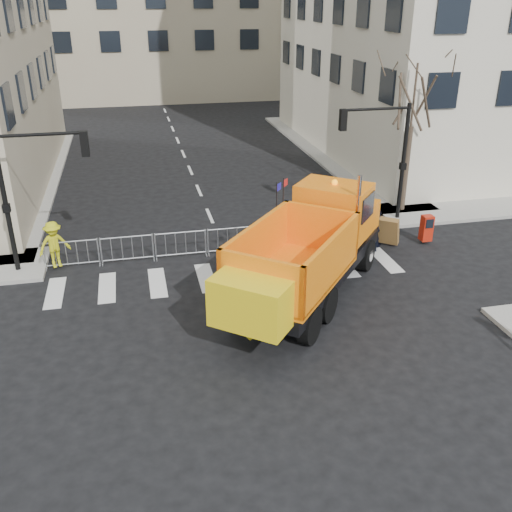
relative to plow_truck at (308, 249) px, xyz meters
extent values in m
plane|color=black|center=(-2.12, -3.24, -1.85)|extent=(120.00, 120.00, 0.00)
cube|color=gray|center=(-2.12, 5.26, -1.78)|extent=(64.00, 5.00, 0.15)
cylinder|color=black|center=(-10.12, 4.26, 0.85)|extent=(0.18, 0.18, 5.40)
cylinder|color=black|center=(6.38, 6.26, 0.85)|extent=(0.18, 0.18, 5.40)
cube|color=black|center=(0.16, 0.19, -0.81)|extent=(6.97, 7.68, 0.49)
cylinder|color=black|center=(1.09, 3.12, -1.25)|extent=(1.06, 1.17, 1.21)
cylinder|color=black|center=(2.86, 1.65, -1.25)|extent=(1.06, 1.17, 1.21)
cylinder|color=black|center=(-1.64, -0.17, -1.25)|extent=(1.06, 1.17, 1.21)
cylinder|color=black|center=(0.14, -1.64, -1.25)|extent=(1.06, 1.17, 1.21)
cylinder|color=black|center=(-2.55, -1.27, -1.25)|extent=(1.06, 1.17, 1.21)
cylinder|color=black|center=(-0.77, -2.74, -1.25)|extent=(1.06, 1.17, 1.21)
cube|color=orange|center=(2.39, 2.89, -0.04)|extent=(2.89, 2.82, 1.10)
cube|color=orange|center=(1.49, 1.80, 0.62)|extent=(3.06, 2.96, 1.97)
cylinder|color=silver|center=(1.85, 0.43, 1.00)|extent=(0.15, 0.15, 2.63)
cube|color=orange|center=(-0.82, -0.99, 0.34)|extent=(5.19, 5.46, 1.81)
cube|color=yellow|center=(-2.71, -3.27, 0.01)|extent=(2.39, 2.24, 1.42)
cube|color=brown|center=(3.58, 4.33, -1.14)|extent=(3.10, 2.72, 1.23)
imported|color=black|center=(3.78, 3.13, -1.03)|extent=(0.65, 0.48, 1.65)
imported|color=black|center=(3.95, 3.76, -0.89)|extent=(1.12, 0.99, 1.92)
imported|color=black|center=(4.22, 3.76, -1.04)|extent=(0.99, 0.90, 1.62)
imported|color=gold|center=(-8.68, 4.17, -0.79)|extent=(1.35, 1.08, 1.83)
cube|color=#B51F0D|center=(6.33, 3.45, -1.15)|extent=(0.46, 0.41, 1.10)
camera|label=1|loc=(-5.55, -16.71, 7.77)|focal=40.00mm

